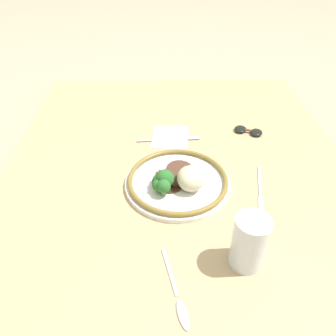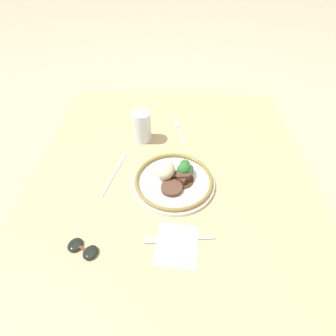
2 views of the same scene
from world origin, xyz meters
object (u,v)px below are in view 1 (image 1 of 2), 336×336
Objects in this scene: plate at (177,180)px; fork at (175,139)px; knife at (260,195)px; juice_glass at (248,245)px; spoon at (179,303)px; sunglasses at (248,131)px.

plate is 0.21m from fork.
plate is 1.25× the size of knife.
juice_glass is 0.55× the size of knife.
plate reaches higher than knife.
fork is 0.91× the size of knife.
plate is 1.55× the size of spoon.
juice_glass is at bearing 28.13° from plate.
spoon is (0.31, -0.01, -0.02)m from plate.
spoon reaches higher than knife.
knife is 2.18× the size of sunglasses.
sunglasses reaches higher than spoon.
spoon is (0.08, -0.13, -0.05)m from juice_glass.
sunglasses is (-0.28, 0.03, 0.01)m from knife.
juice_glass reaches higher than knife.
fork and spoon have the same top height.
knife is 1.24× the size of spoon.
juice_glass reaches higher than sunglasses.
juice_glass is 0.45m from fork.
spoon is (0.27, -0.21, 0.00)m from knife.
spoon is at bearing -57.86° from juice_glass.
spoon is at bearing -95.83° from fork.
knife is (0.04, 0.20, -0.02)m from plate.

